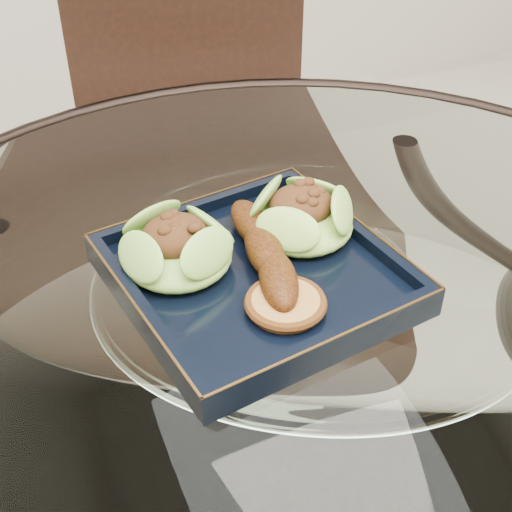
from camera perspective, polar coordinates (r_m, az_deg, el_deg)
name	(u,v)px	position (r m, az deg, el deg)	size (l,w,h in m)	color
dining_table	(305,418)	(0.84, 3.94, -12.82)	(1.13, 1.13, 0.77)	white
dining_chair	(200,200)	(1.28, -4.48, 4.47)	(0.50, 0.50, 0.97)	black
navy_plate	(256,279)	(0.75, 0.00, -1.82)	(0.27, 0.27, 0.02)	black
lettuce_wrap_left	(177,251)	(0.74, -6.33, 0.43)	(0.11, 0.11, 0.04)	#50932A
lettuce_wrap_right	(302,219)	(0.78, 3.69, 3.00)	(0.11, 0.11, 0.04)	#629F2E
roasted_plantain	(265,251)	(0.74, 0.72, 0.41)	(0.18, 0.04, 0.03)	#5A2909
crumb_patty	(286,304)	(0.69, 2.38, -3.88)	(0.07, 0.07, 0.01)	#B9783D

